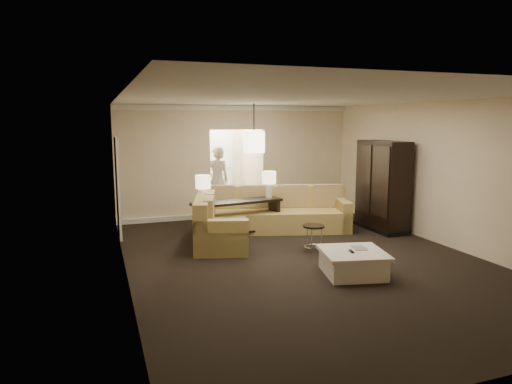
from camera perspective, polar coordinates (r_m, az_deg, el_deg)
name	(u,v)px	position (r m, az deg, el deg)	size (l,w,h in m)	color
ground	(304,260)	(8.15, 6.05, -8.43)	(8.00, 8.00, 0.00)	black
wall_back	(237,162)	(11.57, -2.36, 3.83)	(6.00, 0.04, 2.80)	beige
wall_front	(499,236)	(4.63, 28.09, -4.89)	(6.00, 0.04, 2.80)	beige
wall_left	(124,190)	(7.10, -16.20, 0.28)	(0.04, 8.00, 2.80)	beige
wall_right	(447,174)	(9.53, 22.73, 2.06)	(0.04, 8.00, 2.80)	beige
ceiling	(307,98)	(7.79, 6.39, 11.64)	(6.00, 8.00, 0.02)	silver
crown_molding	(237,108)	(11.48, -2.33, 10.44)	(6.00, 0.10, 0.12)	white
baseboard	(238,214)	(11.71, -2.25, -2.73)	(6.00, 0.10, 0.12)	white
side_door	(118,187)	(9.92, -16.88, 0.57)	(0.05, 0.90, 2.10)	silver
foyer	(223,161)	(12.86, -4.11, 3.88)	(1.44, 2.02, 2.80)	beige
sectional_sofa	(258,217)	(9.75, 0.19, -3.11)	(3.85, 2.80, 0.99)	brown
coffee_table	(353,262)	(7.47, 12.02, -8.61)	(1.16, 1.16, 0.41)	white
console_table	(237,215)	(9.63, -2.33, -2.90)	(2.01, 0.73, 0.76)	black
armoire	(382,188)	(10.49, 15.47, 0.53)	(0.59, 1.38, 1.99)	black
drink_table	(313,233)	(8.58, 7.19, -5.07)	(0.40, 0.40, 0.50)	black
table_lamp_left	(203,185)	(9.22, -6.63, 0.90)	(0.30, 0.30, 0.58)	white
table_lamp_right	(269,180)	(9.86, 1.63, 1.48)	(0.30, 0.30, 0.58)	white
pendant_light	(254,142)	(10.30, -0.25, 6.29)	(0.38, 0.38, 1.09)	black
person	(217,177)	(11.78, -4.87, 1.86)	(0.71, 0.47, 1.97)	beige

